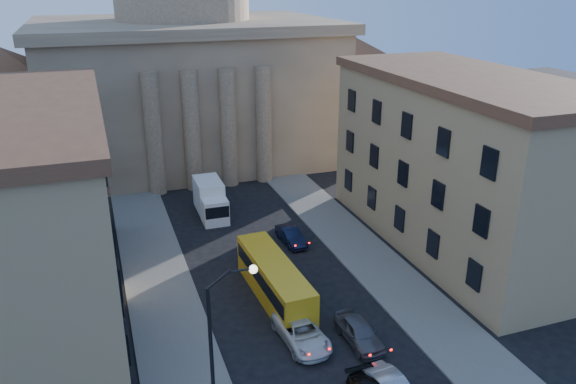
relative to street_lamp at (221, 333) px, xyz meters
name	(u,v)px	position (x,y,z in m)	size (l,w,h in m)	color
sidewalk_left	(169,320)	(-1.53, 10.00, -5.21)	(5.00, 60.00, 0.15)	#63615A
sidewalk_right	(390,278)	(15.47, 10.00, -5.21)	(5.00, 60.00, 0.15)	#63615A
church	(187,63)	(6.97, 47.47, 6.59)	(68.02, 28.76, 36.60)	brown
building_left	(20,215)	(-10.03, 14.00, 2.14)	(11.60, 26.60, 14.70)	#9D805C
building_right	(462,162)	(23.97, 14.00, 2.14)	(11.60, 26.60, 14.70)	#9D805C
street_lamp	(221,333)	(0.00, 0.00, 0.00)	(2.62, 0.44, 8.83)	black
car_left_mid	(302,332)	(6.17, 4.75, -4.55)	(2.43, 5.28, 1.47)	silver
car_right_far	(359,332)	(9.64, 3.53, -4.51)	(1.83, 4.54, 1.55)	#4F4E53
car_right_distant	(291,236)	(10.35, 18.45, -4.59)	(1.46, 4.20, 1.38)	black
city_bus	(274,279)	(6.17, 10.32, -3.71)	(2.81, 10.49, 2.93)	gold
box_truck	(211,200)	(5.04, 26.83, -3.70)	(2.49, 6.14, 3.36)	white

